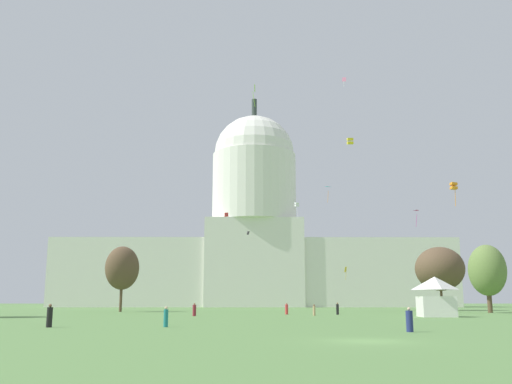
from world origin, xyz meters
TOP-DOWN VIEW (x-y plane):
  - ground_plane at (0.00, 0.00)m, footprint 800.00×800.00m
  - capitol_building at (-5.18, 160.21)m, footprint 130.92×28.69m
  - event_tent at (17.63, 43.60)m, footprint 4.76×5.27m
  - tree_east_near at (34.77, 68.14)m, footprint 7.42×7.56m
  - tree_east_far at (34.59, 92.26)m, footprint 12.59×12.42m
  - tree_west_mid at (-30.53, 77.94)m, footprint 8.63×8.49m
  - person_black_aisle_center at (6.80, 55.67)m, footprint 0.47×0.47m
  - person_black_near_tree_west at (-21.64, 15.31)m, footprint 0.45×0.45m
  - person_tan_front_left at (2.72, 50.10)m, footprint 0.46×0.46m
  - person_red_mid_left at (-0.68, 56.91)m, footprint 0.55×0.55m
  - person_teal_back_left at (-12.67, 15.73)m, footprint 0.50×0.50m
  - person_tan_back_right at (22.67, 51.52)m, footprint 0.52×0.52m
  - person_maroon_near_tent at (-13.69, 47.99)m, footprint 0.62×0.62m
  - person_navy_mid_right at (4.52, 8.58)m, footprint 0.57×0.57m
  - kite_red_mid at (-13.55, 135.64)m, footprint 1.23×1.20m
  - kite_pink_high at (16.66, 100.57)m, footprint 0.95×0.61m
  - kite_white_mid at (4.06, 94.25)m, footprint 1.06×1.09m
  - kite_yellow_mid at (10.28, 59.98)m, footprint 0.96×1.03m
  - kite_orange_mid at (25.65, 56.42)m, footprint 1.04×1.00m
  - kite_black_low at (-6.77, 91.87)m, footprint 0.67×0.55m
  - kite_lime_high at (-5.48, 68.57)m, footprint 0.51×0.91m
  - kite_cyan_mid at (13.88, 115.68)m, footprint 1.76×1.09m
  - kite_magenta_mid at (31.40, 95.65)m, footprint 1.03×0.99m
  - kite_gold_low at (18.97, 120.83)m, footprint 0.81×1.18m

SIDE VIEW (x-z plane):
  - ground_plane at x=0.00m, z-range 0.00..0.00m
  - person_tan_front_left at x=2.72m, z-range -0.06..1.47m
  - person_navy_mid_right at x=4.52m, z-range -0.08..1.52m
  - person_teal_back_left at x=-12.67m, z-range -0.06..1.53m
  - person_red_mid_left at x=-0.68m, z-range -0.08..1.63m
  - person_maroon_near_tent at x=-13.69m, z-range -0.09..1.65m
  - person_tan_back_right at x=22.67m, z-range -0.06..1.67m
  - person_black_near_tree_west at x=-21.64m, z-range -0.08..1.70m
  - person_black_aisle_center at x=6.80m, z-range -0.07..1.70m
  - event_tent at x=17.63m, z-range -0.02..5.07m
  - tree_east_near at x=34.77m, z-range 1.37..13.00m
  - tree_west_mid at x=-30.53m, z-range 2.00..14.21m
  - tree_east_far at x=34.59m, z-range 2.05..15.55m
  - kite_gold_low at x=18.97m, z-range 8.24..11.79m
  - kite_black_low at x=-6.77m, z-range 16.06..16.90m
  - kite_orange_mid at x=25.65m, z-range 17.72..21.55m
  - kite_magenta_mid at x=31.40m, z-range 19.84..23.34m
  - capitol_building at x=-5.18m, z-range -13.46..58.85m
  - kite_white_mid at x=4.06m, z-range 21.20..25.02m
  - kite_red_mid at x=-13.55m, z-range 26.53..27.72m
  - kite_yellow_mid at x=10.28m, z-range 27.34..28.56m
  - kite_cyan_mid at x=13.88m, z-range 28.95..33.16m
  - kite_lime_high at x=-5.48m, z-range 37.99..42.30m
  - kite_pink_high at x=16.66m, z-range 54.09..56.55m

